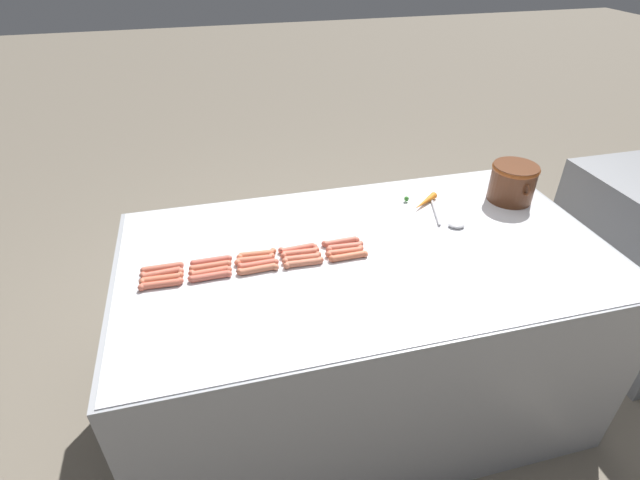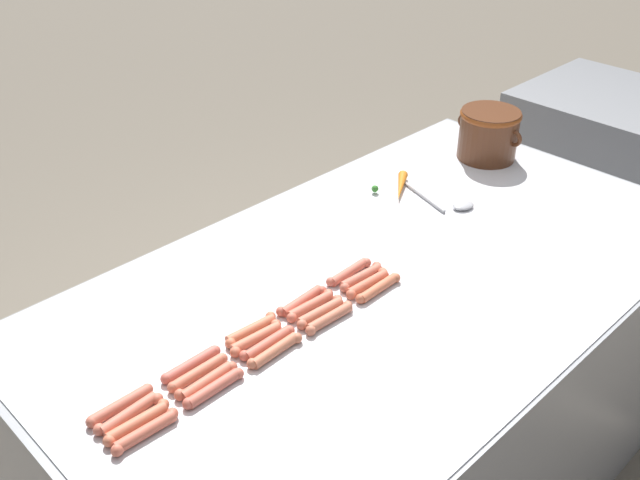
# 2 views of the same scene
# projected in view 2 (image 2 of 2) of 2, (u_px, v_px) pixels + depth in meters

# --- Properties ---
(griddle_counter) EXTENTS (1.08, 1.95, 0.89)m
(griddle_counter) POSITION_uv_depth(u_px,v_px,m) (381.00, 393.00, 2.19)
(griddle_counter) COLOR #9EA0A5
(griddle_counter) RESTS_ON ground_plane
(back_cabinet) EXTENTS (0.89, 0.66, 0.91)m
(back_cabinet) POSITION_uv_depth(u_px,v_px,m) (615.00, 198.00, 3.20)
(back_cabinet) COLOR gray
(back_cabinet) RESTS_ON ground_plane
(hot_dog_0) EXTENTS (0.03, 0.16, 0.03)m
(hot_dog_0) POSITION_uv_depth(u_px,v_px,m) (120.00, 405.00, 1.52)
(hot_dog_0) COLOR #CC6A53
(hot_dog_0) RESTS_ON griddle_counter
(hot_dog_1) EXTENTS (0.03, 0.16, 0.03)m
(hot_dog_1) POSITION_uv_depth(u_px,v_px,m) (191.00, 364.00, 1.62)
(hot_dog_1) COLOR #D26354
(hot_dog_1) RESTS_ON griddle_counter
(hot_dog_2) EXTENTS (0.04, 0.16, 0.03)m
(hot_dog_2) POSITION_uv_depth(u_px,v_px,m) (251.00, 330.00, 1.73)
(hot_dog_2) COLOR #D6704E
(hot_dog_2) RESTS_ON griddle_counter
(hot_dog_3) EXTENTS (0.03, 0.16, 0.03)m
(hot_dog_3) POSITION_uv_depth(u_px,v_px,m) (302.00, 301.00, 1.82)
(hot_dog_3) COLOR #D36450
(hot_dog_3) RESTS_ON griddle_counter
(hot_dog_4) EXTENTS (0.03, 0.16, 0.03)m
(hot_dog_4) POSITION_uv_depth(u_px,v_px,m) (349.00, 272.00, 1.93)
(hot_dog_4) COLOR #D06954
(hot_dog_4) RESTS_ON griddle_counter
(hot_dog_5) EXTENTS (0.03, 0.16, 0.03)m
(hot_dog_5) POSITION_uv_depth(u_px,v_px,m) (129.00, 414.00, 1.50)
(hot_dog_5) COLOR #D56C54
(hot_dog_5) RESTS_ON griddle_counter
(hot_dog_6) EXTENTS (0.03, 0.16, 0.03)m
(hot_dog_6) POSITION_uv_depth(u_px,v_px,m) (198.00, 373.00, 1.60)
(hot_dog_6) COLOR #D36E52
(hot_dog_6) RESTS_ON griddle_counter
(hot_dog_7) EXTENTS (0.03, 0.16, 0.03)m
(hot_dog_7) POSITION_uv_depth(u_px,v_px,m) (256.00, 338.00, 1.70)
(hot_dog_7) COLOR #D87154
(hot_dog_7) RESTS_ON griddle_counter
(hot_dog_8) EXTENTS (0.03, 0.16, 0.03)m
(hot_dog_8) POSITION_uv_depth(u_px,v_px,m) (310.00, 306.00, 1.81)
(hot_dog_8) COLOR #D66C53
(hot_dog_8) RESTS_ON griddle_counter
(hot_dog_9) EXTENTS (0.03, 0.16, 0.03)m
(hot_dog_9) POSITION_uv_depth(u_px,v_px,m) (361.00, 277.00, 1.91)
(hot_dog_9) COLOR #CB6A53
(hot_dog_9) RESTS_ON griddle_counter
(hot_dog_10) EXTENTS (0.03, 0.16, 0.03)m
(hot_dog_10) POSITION_uv_depth(u_px,v_px,m) (137.00, 423.00, 1.48)
(hot_dog_10) COLOR #D57150
(hot_dog_10) RESTS_ON griddle_counter
(hot_dog_11) EXTENTS (0.03, 0.16, 0.03)m
(hot_dog_11) POSITION_uv_depth(u_px,v_px,m) (207.00, 381.00, 1.58)
(hot_dog_11) COLOR #D36B51
(hot_dog_11) RESTS_ON griddle_counter
(hot_dog_12) EXTENTS (0.03, 0.16, 0.03)m
(hot_dog_12) POSITION_uv_depth(u_px,v_px,m) (268.00, 343.00, 1.68)
(hot_dog_12) COLOR #D2644F
(hot_dog_12) RESTS_ON griddle_counter
(hot_dog_13) EXTENTS (0.03, 0.16, 0.03)m
(hot_dog_13) POSITION_uv_depth(u_px,v_px,m) (320.00, 312.00, 1.78)
(hot_dog_13) COLOR #CC7155
(hot_dog_13) RESTS_ON griddle_counter
(hot_dog_14) EXTENTS (0.03, 0.16, 0.03)m
(hot_dog_14) POSITION_uv_depth(u_px,v_px,m) (368.00, 283.00, 1.89)
(hot_dog_14) COLOR #D56A4E
(hot_dog_14) RESTS_ON griddle_counter
(hot_dog_15) EXTENTS (0.03, 0.16, 0.03)m
(hot_dog_15) POSITION_uv_depth(u_px,v_px,m) (146.00, 431.00, 1.46)
(hot_dog_15) COLOR #D4674E
(hot_dog_15) RESTS_ON griddle_counter
(hot_dog_16) EXTENTS (0.03, 0.16, 0.03)m
(hot_dog_16) POSITION_uv_depth(u_px,v_px,m) (214.00, 388.00, 1.56)
(hot_dog_16) COLOR #D06450
(hot_dog_16) RESTS_ON griddle_counter
(hot_dog_17) EXTENTS (0.03, 0.16, 0.03)m
(hot_dog_17) POSITION_uv_depth(u_px,v_px,m) (275.00, 351.00, 1.66)
(hot_dog_17) COLOR #CC7151
(hot_dog_17) RESTS_ON griddle_counter
(hot_dog_18) EXTENTS (0.03, 0.16, 0.03)m
(hot_dog_18) POSITION_uv_depth(u_px,v_px,m) (330.00, 318.00, 1.76)
(hot_dog_18) COLOR #CA7054
(hot_dog_18) RESTS_ON griddle_counter
(hot_dog_19) EXTENTS (0.03, 0.16, 0.03)m
(hot_dog_19) POSITION_uv_depth(u_px,v_px,m) (378.00, 288.00, 1.87)
(hot_dog_19) COLOR #D66F4D
(hot_dog_19) RESTS_ON griddle_counter
(bean_pot) EXTENTS (0.26, 0.21, 0.17)m
(bean_pot) POSITION_uv_depth(u_px,v_px,m) (489.00, 132.00, 2.50)
(bean_pot) COLOR #562D19
(bean_pot) RESTS_ON griddle_counter
(serving_spoon) EXTENTS (0.27, 0.11, 0.02)m
(serving_spoon) POSITION_uv_depth(u_px,v_px,m) (450.00, 203.00, 2.26)
(serving_spoon) COLOR #B7B7BC
(serving_spoon) RESTS_ON griddle_counter
(carrot) EXTENTS (0.12, 0.16, 0.03)m
(carrot) POSITION_uv_depth(u_px,v_px,m) (399.00, 187.00, 2.33)
(carrot) COLOR orange
(carrot) RESTS_ON griddle_counter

